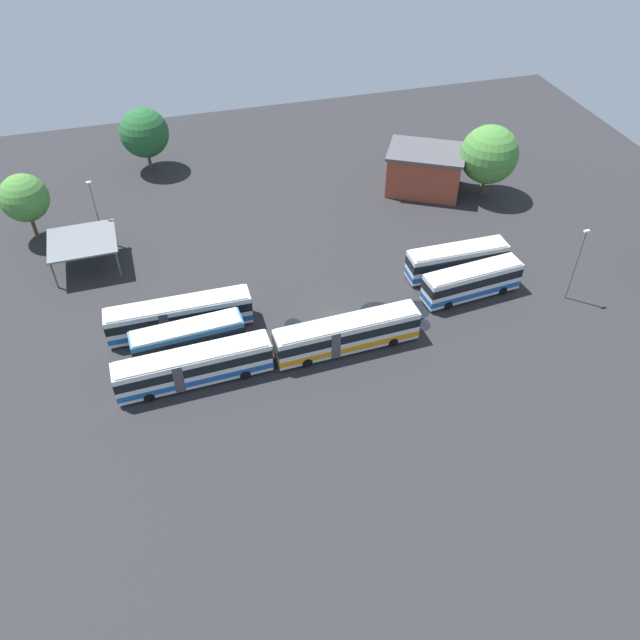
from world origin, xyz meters
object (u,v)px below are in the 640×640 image
object	(u,v)px
tree_south_edge	(144,133)
tree_northwest	(489,154)
bus_row2_slot1	(472,281)
lamp_post_by_building	(96,210)
tree_north_edge	(24,198)
lamp_post_far_corner	(577,262)
maintenance_shelter	(82,241)
bus_row0_slot1	(188,339)
bus_row1_slot0	(347,334)
depot_building	(425,170)
bus_row2_slot2	(457,260)
bus_row0_slot0	(193,367)
bus_row0_slot2	(179,316)

from	to	relation	value
tree_south_edge	tree_northwest	size ratio (longest dim) A/B	0.92
bus_row2_slot1	lamp_post_by_building	distance (m)	42.76
tree_north_edge	tree_south_edge	size ratio (longest dim) A/B	0.95
lamp_post_far_corner	tree_northwest	size ratio (longest dim) A/B	0.91
maintenance_shelter	lamp_post_far_corner	bearing A→B (deg)	-21.98
bus_row0_slot1	tree_northwest	world-z (taller)	tree_northwest
tree_north_edge	tree_south_edge	bearing A→B (deg)	42.68
lamp_post_far_corner	bus_row1_slot0	bearing A→B (deg)	-177.64
lamp_post_far_corner	tree_south_edge	size ratio (longest dim) A/B	0.99
bus_row0_slot1	depot_building	bearing A→B (deg)	34.06
bus_row1_slot0	bus_row2_slot2	distance (m)	17.21
depot_building	lamp_post_by_building	xyz separation A→B (m)	(-40.96, -1.02, 1.59)
lamp_post_by_building	tree_south_edge	world-z (taller)	tree_south_edge
bus_row0_slot1	bus_row0_slot0	bearing A→B (deg)	-90.23
lamp_post_far_corner	tree_south_edge	xyz separation A→B (m)	(-40.05, 40.52, 0.64)
lamp_post_by_building	lamp_post_far_corner	size ratio (longest dim) A/B	0.94
depot_building	lamp_post_by_building	world-z (taller)	lamp_post_by_building
depot_building	lamp_post_by_building	distance (m)	41.01
bus_row0_slot0	depot_building	size ratio (longest dim) A/B	1.21
bus_row0_slot0	bus_row1_slot0	size ratio (longest dim) A/B	1.00
bus_row0_slot1	tree_south_edge	bearing A→B (deg)	90.88
depot_building	lamp_post_far_corner	size ratio (longest dim) A/B	1.39
bus_row0_slot1	depot_building	size ratio (longest dim) A/B	0.91
bus_row0_slot2	tree_south_edge	xyz separation A→B (m)	(-0.14, 34.46, 3.45)
bus_row0_slot0	bus_row1_slot0	xyz separation A→B (m)	(14.69, 0.35, 0.00)
bus_row2_slot1	lamp_post_by_building	xyz separation A→B (m)	(-37.23, 20.88, 2.55)
bus_row0_slot1	bus_row2_slot1	xyz separation A→B (m)	(29.81, 0.79, 0.00)
bus_row0_slot2	tree_south_edge	distance (m)	34.64
bus_row1_slot0	bus_row2_slot1	xyz separation A→B (m)	(15.14, 4.18, -0.00)
bus_row0_slot2	bus_row2_slot2	bearing A→B (deg)	1.85
bus_row0_slot2	lamp_post_by_building	xyz separation A→B (m)	(-6.97, 17.99, 2.55)
maintenance_shelter	tree_south_edge	size ratio (longest dim) A/B	0.87
depot_building	maintenance_shelter	world-z (taller)	depot_building
bus_row2_slot1	lamp_post_by_building	world-z (taller)	lamp_post_by_building
bus_row0_slot2	maintenance_shelter	distance (m)	16.26
tree_north_edge	lamp_post_by_building	bearing A→B (deg)	-22.40
depot_building	bus_row0_slot0	bearing A→B (deg)	-141.78
bus_row0_slot0	bus_row2_slot2	size ratio (longest dim) A/B	1.28
bus_row2_slot1	lamp_post_far_corner	distance (m)	10.54
bus_row2_slot1	maintenance_shelter	xyz separation A→B (m)	(-39.05, 16.49, 1.45)
bus_row0_slot1	bus_row2_slot2	world-z (taller)	same
bus_row0_slot1	bus_row0_slot2	size ratio (longest dim) A/B	0.76
maintenance_shelter	tree_south_edge	xyz separation A→B (m)	(8.65, 20.86, 2.00)
bus_row0_slot1	lamp_post_far_corner	distance (m)	39.63
bus_row0_slot1	bus_row2_slot1	size ratio (longest dim) A/B	0.98
bus_row2_slot1	tree_south_edge	size ratio (longest dim) A/B	1.28
bus_row1_slot0	bus_row2_slot1	world-z (taller)	same
bus_row0_slot0	maintenance_shelter	size ratio (longest dim) A/B	1.92
bus_row0_slot2	bus_row2_slot1	xyz separation A→B (m)	(30.26, -2.89, -0.00)
bus_row2_slot1	depot_building	xyz separation A→B (m)	(3.74, 21.90, 0.96)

